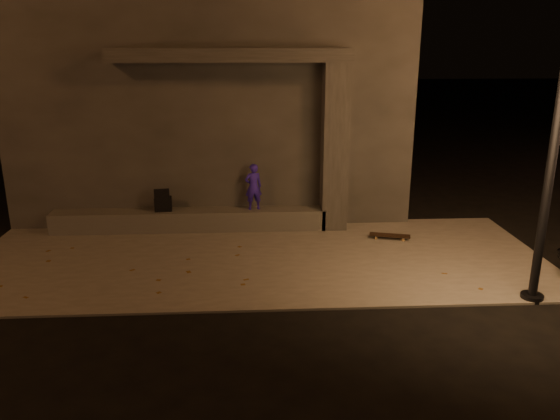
{
  "coord_description": "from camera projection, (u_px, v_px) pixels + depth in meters",
  "views": [
    {
      "loc": [
        -0.14,
        -7.86,
        3.98
      ],
      "look_at": [
        0.41,
        2.0,
        0.99
      ],
      "focal_mm": 35.0,
      "sensor_mm": 36.0,
      "label": 1
    }
  ],
  "objects": [
    {
      "name": "ground",
      "position": [
        261.0,
        306.0,
        8.67
      ],
      "size": [
        120.0,
        120.0,
        0.0
      ],
      "primitive_type": "plane",
      "color": "black",
      "rests_on": "ground"
    },
    {
      "name": "skateboard",
      "position": [
        390.0,
        236.0,
        11.53
      ],
      "size": [
        0.88,
        0.43,
        0.09
      ],
      "rotation": [
        0.0,
        0.0,
        -0.27
      ],
      "color": "black",
      "rests_on": "sidewalk"
    },
    {
      "name": "canopy",
      "position": [
        231.0,
        55.0,
        11.18
      ],
      "size": [
        5.0,
        0.7,
        0.28
      ],
      "primitive_type": "cube",
      "color": "#353330",
      "rests_on": "column"
    },
    {
      "name": "sidewalk",
      "position": [
        259.0,
        258.0,
        10.57
      ],
      "size": [
        11.0,
        4.4,
        0.04
      ],
      "primitive_type": "cube",
      "color": "#6A655D",
      "rests_on": "ground"
    },
    {
      "name": "column",
      "position": [
        335.0,
        148.0,
        11.81
      ],
      "size": [
        0.55,
        0.55,
        3.6
      ],
      "primitive_type": "cube",
      "color": "#353330",
      "rests_on": "sidewalk"
    },
    {
      "name": "building",
      "position": [
        216.0,
        101.0,
        14.06
      ],
      "size": [
        9.0,
        5.1,
        5.22
      ],
      "color": "#353330",
      "rests_on": "ground"
    },
    {
      "name": "skateboarder",
      "position": [
        253.0,
        187.0,
        11.96
      ],
      "size": [
        0.42,
        0.32,
        1.03
      ],
      "primitive_type": "imported",
      "rotation": [
        0.0,
        0.0,
        3.35
      ],
      "color": "#321CB9",
      "rests_on": "ledge"
    },
    {
      "name": "backpack",
      "position": [
        163.0,
        203.0,
        11.95
      ],
      "size": [
        0.39,
        0.27,
        0.52
      ],
      "rotation": [
        0.0,
        0.0,
        0.09
      ],
      "color": "black",
      "rests_on": "ledge"
    },
    {
      "name": "ledge",
      "position": [
        190.0,
        220.0,
        12.09
      ],
      "size": [
        6.0,
        0.55,
        0.45
      ],
      "primitive_type": "cube",
      "color": "#55534D",
      "rests_on": "sidewalk"
    }
  ]
}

